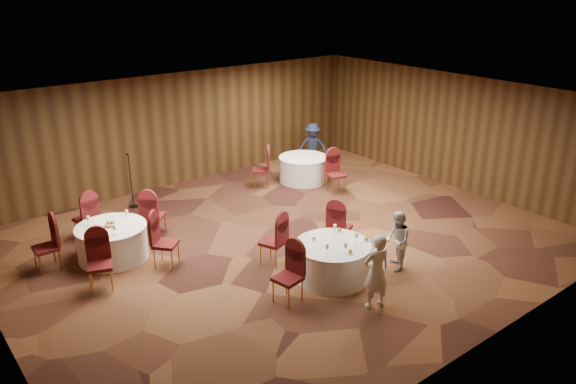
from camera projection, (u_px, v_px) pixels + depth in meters
ground at (287, 241)px, 12.86m from camera, size 12.00×12.00×0.00m
room_shell at (286, 159)px, 12.15m from camera, size 12.00×12.00×12.00m
table_main at (333, 261)px, 11.19m from camera, size 1.53×1.53×0.74m
table_left at (112, 242)px, 11.98m from camera, size 1.49×1.49×0.74m
table_right at (303, 169)px, 16.51m from camera, size 1.44×1.44×0.74m
chairs_main at (301, 247)px, 11.46m from camera, size 2.94×2.01×1.00m
chairs_left at (111, 237)px, 11.92m from camera, size 3.08×3.00×1.00m
chairs_right at (298, 172)px, 15.84m from camera, size 2.09×2.31×1.00m
tabletop_main at (343, 239)px, 11.03m from camera, size 1.11×1.00×0.22m
tabletop_left at (110, 223)px, 11.82m from camera, size 0.85×0.87×0.22m
tabletop_right at (314, 153)px, 16.22m from camera, size 0.08×0.08×0.22m
mic_stand at (132, 192)px, 14.62m from camera, size 0.24×0.24×1.46m
woman_a at (376, 271)px, 10.07m from camera, size 0.60×0.47×1.45m
woman_b at (397, 241)px, 11.44m from camera, size 0.75×0.78×1.26m
man_c at (313, 146)px, 17.51m from camera, size 1.04×1.03×1.44m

